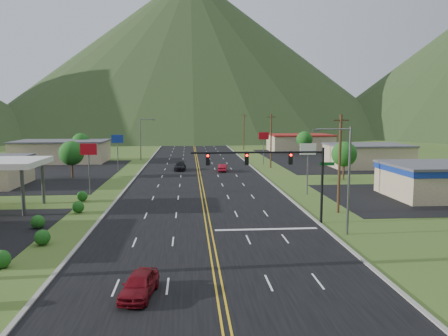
{
  "coord_description": "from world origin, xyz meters",
  "views": [
    {
      "loc": [
        -1.68,
        -24.68,
        10.09
      ],
      "look_at": [
        1.91,
        19.67,
        4.5
      ],
      "focal_mm": 35.0,
      "sensor_mm": 36.0,
      "label": 1
    }
  ],
  "objects": [
    {
      "name": "building_east_mid",
      "position": [
        32.0,
        55.0,
        2.16
      ],
      "size": [
        14.4,
        11.4,
        4.3
      ],
      "color": "#CBB18D",
      "rests_on": "ground"
    },
    {
      "name": "curb_east",
      "position": [
        10.15,
        0.0,
        0.0
      ],
      "size": [
        0.3,
        460.0,
        0.14
      ],
      "primitive_type": "cube",
      "color": "gray",
      "rests_on": "ground"
    },
    {
      "name": "pole_sign_east_b",
      "position": [
        13.0,
        60.0,
        5.05
      ],
      "size": [
        2.0,
        0.18,
        6.4
      ],
      "color": "#59595E",
      "rests_on": "ground"
    },
    {
      "name": "streetlight_east",
      "position": [
        11.18,
        10.0,
        5.18
      ],
      "size": [
        3.28,
        0.25,
        9.0
      ],
      "color": "#59595E",
      "rests_on": "ground"
    },
    {
      "name": "ground",
      "position": [
        0.0,
        0.0,
        0.0
      ],
      "size": [
        500.0,
        500.0,
        0.0
      ],
      "primitive_type": "plane",
      "color": "#35511D",
      "rests_on": "ground"
    },
    {
      "name": "utility_pole_d",
      "position": [
        13.5,
        135.0,
        5.13
      ],
      "size": [
        1.6,
        0.28,
        10.0
      ],
      "color": "#382314",
      "rests_on": "ground"
    },
    {
      "name": "pole_sign_west_b",
      "position": [
        -14.0,
        52.0,
        5.05
      ],
      "size": [
        2.0,
        0.18,
        6.4
      ],
      "color": "#59595E",
      "rests_on": "ground"
    },
    {
      "name": "car_dark_mid",
      "position": [
        -3.25,
        52.5,
        0.68
      ],
      "size": [
        2.15,
        4.79,
        1.37
      ],
      "primitive_type": "imported",
      "rotation": [
        0.0,
        0.0,
        -0.05
      ],
      "color": "black",
      "rests_on": "ground"
    },
    {
      "name": "tree_east_a",
      "position": [
        22.0,
        40.0,
        3.89
      ],
      "size": [
        3.84,
        3.84,
        5.82
      ],
      "color": "#382314",
      "rests_on": "ground"
    },
    {
      "name": "tree_west_b",
      "position": [
        -25.0,
        72.0,
        3.89
      ],
      "size": [
        3.84,
        3.84,
        5.82
      ],
      "color": "#382314",
      "rests_on": "ground"
    },
    {
      "name": "mountain_n",
      "position": [
        0.0,
        220.0,
        42.5
      ],
      "size": [
        220.0,
        220.0,
        85.0
      ],
      "primitive_type": "cone",
      "color": "#203418",
      "rests_on": "ground"
    },
    {
      "name": "utility_pole_b",
      "position": [
        13.5,
        55.0,
        5.13
      ],
      "size": [
        1.6,
        0.28,
        10.0
      ],
      "color": "#382314",
      "rests_on": "ground"
    },
    {
      "name": "tree_west_a",
      "position": [
        -20.0,
        45.0,
        3.89
      ],
      "size": [
        3.84,
        3.84,
        5.82
      ],
      "color": "#382314",
      "rests_on": "ground"
    },
    {
      "name": "streetlight_west",
      "position": [
        -11.68,
        70.0,
        5.18
      ],
      "size": [
        3.28,
        0.25,
        9.0
      ],
      "color": "#59595E",
      "rests_on": "ground"
    },
    {
      "name": "utility_pole_a",
      "position": [
        13.5,
        18.0,
        5.13
      ],
      "size": [
        1.6,
        0.28,
        10.0
      ],
      "color": "#382314",
      "rests_on": "ground"
    },
    {
      "name": "car_red_near",
      "position": [
        -4.48,
        -1.32,
        0.68
      ],
      "size": [
        2.22,
        4.17,
        1.35
      ],
      "primitive_type": "imported",
      "rotation": [
        0.0,
        0.0,
        -0.16
      ],
      "color": "maroon",
      "rests_on": "ground"
    },
    {
      "name": "road",
      "position": [
        0.0,
        0.0,
        0.0
      ],
      "size": [
        20.0,
        460.0,
        0.04
      ],
      "primitive_type": "cube",
      "color": "black",
      "rests_on": "ground"
    },
    {
      "name": "pole_sign_east_a",
      "position": [
        13.0,
        28.0,
        5.05
      ],
      "size": [
        2.0,
        0.18,
        6.4
      ],
      "color": "#59595E",
      "rests_on": "ground"
    },
    {
      "name": "building_east_far",
      "position": [
        28.0,
        90.0,
        2.26
      ],
      "size": [
        16.4,
        12.4,
        4.5
      ],
      "color": "#CBB18D",
      "rests_on": "ground"
    },
    {
      "name": "curb_west",
      "position": [
        -10.15,
        0.0,
        0.0
      ],
      "size": [
        0.3,
        460.0,
        0.14
      ],
      "primitive_type": "cube",
      "color": "gray",
      "rests_on": "ground"
    },
    {
      "name": "car_red_far",
      "position": [
        4.16,
        50.32,
        0.64
      ],
      "size": [
        1.88,
        4.06,
        1.29
      ],
      "primitive_type": "imported",
      "rotation": [
        0.0,
        0.0,
        3.01
      ],
      "color": "maroon",
      "rests_on": "ground"
    },
    {
      "name": "building_west_far",
      "position": [
        -28.0,
        68.0,
        2.26
      ],
      "size": [
        18.4,
        11.4,
        4.5
      ],
      "color": "#CBB18D",
      "rests_on": "ground"
    },
    {
      "name": "pole_sign_west_a",
      "position": [
        -14.0,
        30.0,
        5.05
      ],
      "size": [
        2.0,
        0.18,
        6.4
      ],
      "color": "#59595E",
      "rests_on": "ground"
    },
    {
      "name": "tree_east_b",
      "position": [
        26.0,
        78.0,
        3.89
      ],
      "size": [
        3.84,
        3.84,
        5.82
      ],
      "color": "#382314",
      "rests_on": "ground"
    },
    {
      "name": "traffic_signal",
      "position": [
        6.48,
        14.0,
        5.33
      ],
      "size": [
        13.1,
        0.43,
        7.0
      ],
      "color": "black",
      "rests_on": "ground"
    },
    {
      "name": "utility_pole_c",
      "position": [
        13.5,
        95.0,
        5.13
      ],
      "size": [
        1.6,
        0.28,
        10.0
      ],
      "color": "#382314",
      "rests_on": "ground"
    }
  ]
}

